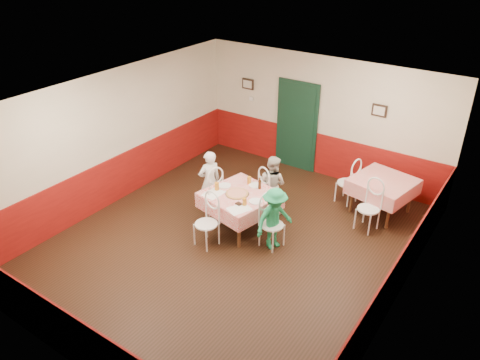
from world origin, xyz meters
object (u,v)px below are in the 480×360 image
Objects in this scene: chair_right at (272,225)px; chair_near at (206,224)px; chair_far at (270,192)px; pizza at (237,193)px; second_table at (381,196)px; glass_b at (245,202)px; main_table at (240,211)px; diner_far at (272,184)px; diner_left at (210,181)px; wallet at (239,204)px; diner_right at (274,219)px; chair_left at (212,191)px; glass_c at (249,180)px; chair_second_a at (347,183)px; chair_second_b at (368,209)px; glass_a at (217,186)px; beer_bottle at (260,184)px.

chair_right is 1.20m from chair_near.
chair_far reaches higher than pizza.
glass_b is (-1.76, -2.39, 0.45)m from second_table.
pizza is (-0.03, -0.05, 0.40)m from main_table.
diner_far is at bearing -81.89° from chair_far.
diner_left is (-0.70, 1.02, 0.21)m from chair_near.
diner_right is (0.67, 0.15, -0.16)m from wallet.
chair_left is 1.20m from chair_far.
glass_b is 0.82m from glass_c.
chair_second_a is 0.68× the size of diner_left.
main_table is 2.94m from second_table.
chair_left is at bearing -146.70° from chair_second_b.
glass_b is at bearing 98.81° from diner_far.
diner_left is at bearing 132.44° from chair_near.
chair_far is 0.73× the size of diner_far.
chair_second_b is (2.07, 1.34, 0.08)m from main_table.
diner_far is (0.26, 0.45, -0.21)m from glass_c.
diner_left is at bearing 157.64° from glass_b.
diner_left is (-0.43, 0.33, -0.17)m from glass_a.
diner_far is (0.01, 0.05, 0.17)m from chair_far.
glass_a is at bearing 174.96° from wallet.
chair_right is (-1.24, -2.27, 0.08)m from second_table.
beer_bottle reaches higher than glass_a.
diner_far is at bearing 58.22° from glass_a.
beer_bottle is (0.28, -0.06, 0.03)m from glass_c.
chair_right and chair_far have the same top height.
glass_a is (-0.62, -0.97, 0.39)m from chair_far.
chair_right is 0.93m from pizza.
chair_second_b is at bearing -30.27° from chair_right.
chair_left is 1.00× the size of chair_near.
beer_bottle reaches higher than chair_left.
second_table is 3.09m from wallet.
wallet is at bearing -126.51° from chair_second_b.
chair_second_b is 6.46× the size of glass_b.
chair_left is at bearing 97.34° from diner_right.
second_table is 2.58m from diner_right.
glass_c reaches higher than second_table.
glass_b is 0.11× the size of diner_right.
wallet is at bearing -69.87° from glass_c.
chair_right and chair_second_b have the same top height.
diner_left reaches higher than diner_far.
glass_a is 1.08× the size of glass_c.
chair_right is 0.68× the size of diner_left.
chair_right is at bearing 26.69° from wallet.
chair_left is at bearing -169.59° from beer_bottle.
glass_a reaches higher than chair_second_a.
glass_a is at bearing -26.92° from chair_second_a.
beer_bottle reaches higher than glass_b.
glass_b is at bearing 88.74° from chair_left.
glass_c reaches higher than chair_right.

